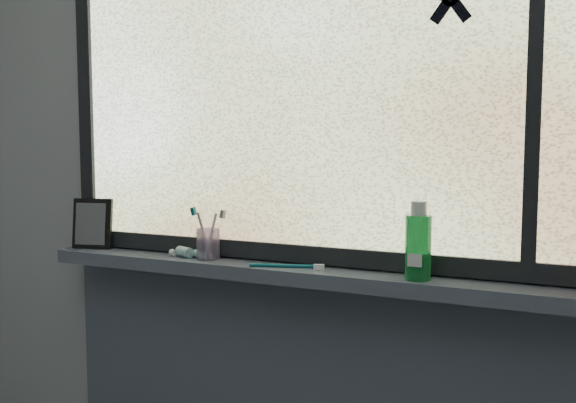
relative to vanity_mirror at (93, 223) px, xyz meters
The scene contains 11 objects.
wall_back 0.75m from the vanity_mirror, ahead, with size 3.00×0.01×2.50m, color #9EA3A8.
windowsill 0.74m from the vanity_mirror, ahead, with size 1.62×0.14×0.04m, color #4A5263.
window_pane 0.85m from the vanity_mirror, ahead, with size 1.50×0.01×1.00m, color silver.
frame_bottom 0.73m from the vanity_mirror, ahead, with size 1.60×0.03×0.05m, color black.
frame_left 0.43m from the vanity_mirror, 137.05° to the left, with size 0.05×0.03×1.10m, color black.
frame_mullion 1.40m from the vanity_mirror, ahead, with size 0.04×0.03×1.00m, color black.
vanity_mirror is the anchor object (origin of this frame).
toothpaste_tube 0.39m from the vanity_mirror, ahead, with size 0.17×0.04×0.03m, color white, non-canonical shape.
toothbrush_cup 0.45m from the vanity_mirror, ahead, with size 0.07×0.07×0.09m, color #A792C2.
toothbrush_lying 0.70m from the vanity_mirror, ahead, with size 0.23×0.02×0.02m, color #0B5C68, non-canonical shape.
mouthwash_bottle 1.07m from the vanity_mirror, ahead, with size 0.07×0.07×0.16m, color green.
Camera 1 is at (0.72, -0.36, 1.37)m, focal length 40.00 mm.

